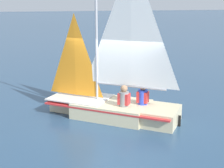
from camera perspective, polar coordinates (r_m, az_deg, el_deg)
ground_plane at (r=10.29m, az=-0.00°, el=-5.90°), size 260.00×260.00×0.00m
sailboat_main at (r=10.05m, az=0.32°, el=-2.35°), size 3.97×4.11×5.07m
sailor_helm at (r=9.69m, az=2.19°, el=-3.33°), size 0.42×0.43×1.16m
sailor_crew at (r=9.92m, az=5.62°, el=-2.97°), size 0.42×0.43×1.16m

